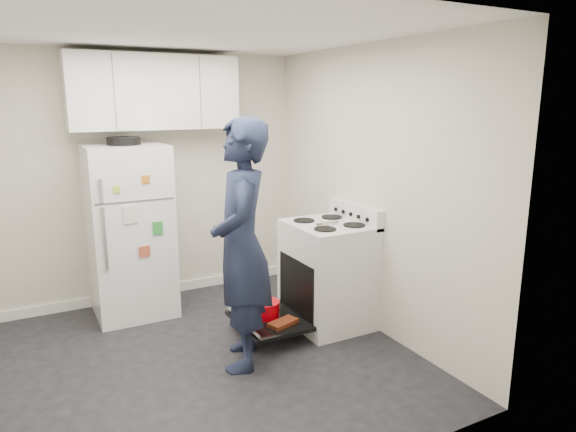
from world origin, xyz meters
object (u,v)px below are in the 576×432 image
refrigerator (130,230)px  person (241,246)px  electric_range (327,275)px  open_oven_door (267,316)px

refrigerator → person: (0.55, -1.41, 0.13)m
electric_range → person: person is taller
electric_range → refrigerator: (-1.52, 1.10, 0.35)m
electric_range → refrigerator: bearing=144.0°
refrigerator → electric_range: bearing=-36.0°
electric_range → open_oven_door: (-0.59, 0.02, -0.29)m
open_oven_door → refrigerator: (-0.92, 1.08, 0.64)m
open_oven_door → person: (-0.37, -0.34, 0.77)m
electric_range → refrigerator: size_ratio=0.65×
refrigerator → person: bearing=-68.6°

